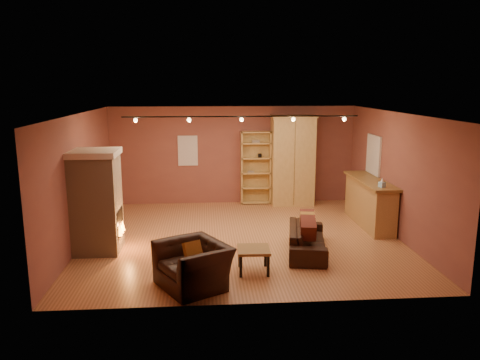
{
  "coord_description": "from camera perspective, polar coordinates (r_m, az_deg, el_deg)",
  "views": [
    {
      "loc": [
        -0.82,
        -10.08,
        3.42
      ],
      "look_at": [
        -0.04,
        0.2,
        1.3
      ],
      "focal_mm": 35.0,
      "sensor_mm": 36.0,
      "label": 1
    }
  ],
  "objects": [
    {
      "name": "right_wall",
      "position": [
        11.15,
        18.51,
        0.6
      ],
      "size": [
        0.02,
        6.5,
        2.8
      ],
      "primitive_type": "cube",
      "color": "brown",
      "rests_on": "floor"
    },
    {
      "name": "left_wall",
      "position": [
        10.62,
        -18.88,
        0.05
      ],
      "size": [
        0.02,
        6.5,
        2.8
      ],
      "primitive_type": "cube",
      "color": "brown",
      "rests_on": "floor"
    },
    {
      "name": "back_window",
      "position": [
        13.45,
        -6.38,
        3.58
      ],
      "size": [
        0.56,
        0.04,
        0.86
      ],
      "primitive_type": "cube",
      "color": "silver",
      "rests_on": "back_wall"
    },
    {
      "name": "right_window",
      "position": [
        12.39,
        15.98,
        2.97
      ],
      "size": [
        0.05,
        0.9,
        1.0
      ],
      "primitive_type": "cube",
      "color": "silver",
      "rests_on": "right_wall"
    },
    {
      "name": "tissue_box",
      "position": [
        10.98,
        16.93,
        -0.38
      ],
      "size": [
        0.17,
        0.17,
        0.23
      ],
      "rotation": [
        0.0,
        0.0,
        0.43
      ],
      "color": "#8EC6E4",
      "rests_on": "bar_counter"
    },
    {
      "name": "fireplace",
      "position": [
        10.02,
        -17.05,
        -2.5
      ],
      "size": [
        1.01,
        0.98,
        2.12
      ],
      "color": "tan",
      "rests_on": "floor"
    },
    {
      "name": "bar_counter",
      "position": [
        11.92,
        15.51,
        -2.59
      ],
      "size": [
        0.63,
        2.38,
        1.14
      ],
      "color": "tan",
      "rests_on": "floor"
    },
    {
      "name": "loveseat",
      "position": [
        9.78,
        8.21,
        -6.55
      ],
      "size": [
        0.88,
        1.94,
        0.78
      ],
      "rotation": [
        0.0,
        0.0,
        1.39
      ],
      "color": "black",
      "rests_on": "floor"
    },
    {
      "name": "bookcase",
      "position": [
        13.51,
        1.9,
        1.61
      ],
      "size": [
        0.86,
        0.33,
        2.1
      ],
      "color": "tan",
      "rests_on": "floor"
    },
    {
      "name": "armoire",
      "position": [
        13.42,
        6.42,
        2.4
      ],
      "size": [
        1.25,
        0.71,
        2.56
      ],
      "color": "tan",
      "rests_on": "floor"
    },
    {
      "name": "back_wall",
      "position": [
        13.51,
        -0.84,
        3.04
      ],
      "size": [
        7.0,
        0.02,
        2.8
      ],
      "primitive_type": "cube",
      "color": "brown",
      "rests_on": "floor"
    },
    {
      "name": "floor",
      "position": [
        10.68,
        0.28,
        -7.04
      ],
      "size": [
        7.0,
        7.0,
        0.0
      ],
      "primitive_type": "plane",
      "color": "#9C6037",
      "rests_on": "ground"
    },
    {
      "name": "track_rail",
      "position": [
        10.34,
        0.2,
        7.59
      ],
      "size": [
        5.2,
        0.09,
        0.13
      ],
      "color": "black",
      "rests_on": "ceiling"
    },
    {
      "name": "armchair",
      "position": [
        8.1,
        -5.75,
        -9.43
      ],
      "size": [
        1.25,
        1.4,
        1.03
      ],
      "rotation": [
        0.0,
        0.0,
        -1.04
      ],
      "color": "black",
      "rests_on": "floor"
    },
    {
      "name": "ceiling",
      "position": [
        10.13,
        0.29,
        8.13
      ],
      "size": [
        7.0,
        7.0,
        0.0
      ],
      "primitive_type": "plane",
      "rotation": [
        3.14,
        0.0,
        0.0
      ],
      "color": "brown",
      "rests_on": "back_wall"
    },
    {
      "name": "coffee_table",
      "position": [
        8.72,
        1.66,
        -8.75
      ],
      "size": [
        0.61,
        0.61,
        0.45
      ],
      "rotation": [
        0.0,
        0.0,
        -0.03
      ],
      "color": "olive",
      "rests_on": "floor"
    }
  ]
}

